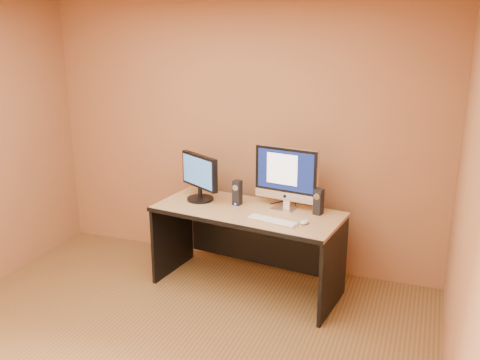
# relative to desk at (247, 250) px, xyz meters

# --- Properties ---
(walls) EXTENTS (4.00, 4.00, 2.60)m
(walls) POSITION_rel_desk_xyz_m (-0.29, -1.41, 0.92)
(walls) COLOR #945D3B
(walls) RESTS_ON ground
(desk) EXTENTS (1.74, 0.93, 0.77)m
(desk) POSITION_rel_desk_xyz_m (0.00, 0.00, 0.00)
(desk) COLOR tan
(desk) RESTS_ON ground
(imac) EXTENTS (0.62, 0.30, 0.57)m
(imac) POSITION_rel_desk_xyz_m (0.30, 0.15, 0.67)
(imac) COLOR silver
(imac) RESTS_ON desk
(second_monitor) EXTENTS (0.56, 0.46, 0.44)m
(second_monitor) POSITION_rel_desk_xyz_m (-0.51, 0.11, 0.60)
(second_monitor) COLOR black
(second_monitor) RESTS_ON desk
(speaker_left) EXTENTS (0.08, 0.08, 0.23)m
(speaker_left) POSITION_rel_desk_xyz_m (-0.14, 0.11, 0.50)
(speaker_left) COLOR black
(speaker_left) RESTS_ON desk
(speaker_right) EXTENTS (0.09, 0.09, 0.23)m
(speaker_right) POSITION_rel_desk_xyz_m (0.61, 0.12, 0.50)
(speaker_right) COLOR black
(speaker_right) RESTS_ON desk
(keyboard) EXTENTS (0.46, 0.21, 0.02)m
(keyboard) POSITION_rel_desk_xyz_m (0.29, -0.19, 0.39)
(keyboard) COLOR silver
(keyboard) RESTS_ON desk
(mouse) EXTENTS (0.08, 0.12, 0.04)m
(mouse) POSITION_rel_desk_xyz_m (0.56, -0.15, 0.40)
(mouse) COLOR silver
(mouse) RESTS_ON desk
(cable_a) EXTENTS (0.08, 0.22, 0.01)m
(cable_a) POSITION_rel_desk_xyz_m (0.36, 0.30, 0.39)
(cable_a) COLOR black
(cable_a) RESTS_ON desk
(cable_b) EXTENTS (0.12, 0.15, 0.01)m
(cable_b) POSITION_rel_desk_xyz_m (0.20, 0.29, 0.39)
(cable_b) COLOR black
(cable_b) RESTS_ON desk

